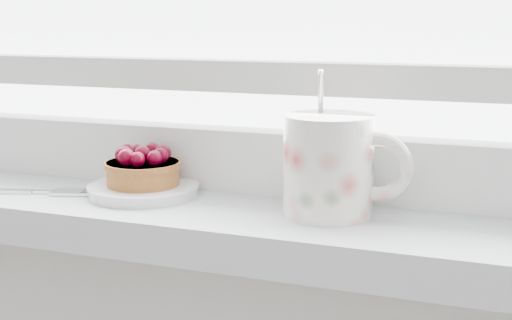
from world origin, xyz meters
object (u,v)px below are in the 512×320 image
at_px(floral_mug, 332,164).
at_px(saucer, 143,190).
at_px(fork, 17,191).
at_px(raspberry_tart, 143,168).

bearing_deg(floral_mug, saucer, 178.84).
height_order(floral_mug, fork, floral_mug).
bearing_deg(fork, floral_mug, 6.02).
bearing_deg(raspberry_tart, floral_mug, -1.21).
xyz_separation_m(saucer, raspberry_tart, (-0.00, 0.00, 0.03)).
distance_m(raspberry_tart, fork, 0.15).
bearing_deg(floral_mug, raspberry_tart, 178.79).
bearing_deg(fork, saucer, 16.79).
xyz_separation_m(raspberry_tart, floral_mug, (0.22, -0.00, 0.02)).
distance_m(floral_mug, fork, 0.36).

